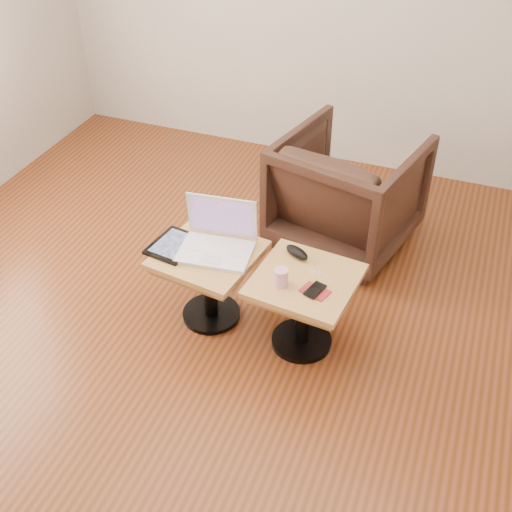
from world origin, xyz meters
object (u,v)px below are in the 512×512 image
(laptop, at_px, (217,241))
(side_table_left, at_px, (209,269))
(side_table_right, at_px, (304,295))
(striped_cup, at_px, (281,277))
(armchair, at_px, (348,192))

(laptop, bearing_deg, side_table_left, -135.42)
(side_table_right, height_order, laptop, laptop)
(side_table_left, xyz_separation_m, side_table_right, (0.53, -0.02, 0.00))
(side_table_left, bearing_deg, laptop, 59.39)
(side_table_left, distance_m, side_table_right, 0.53)
(laptop, bearing_deg, striped_cup, -27.61)
(striped_cup, height_order, armchair, armchair)
(side_table_right, xyz_separation_m, armchair, (-0.03, 0.97, 0.03))
(striped_cup, bearing_deg, armchair, 86.40)
(laptop, height_order, striped_cup, laptop)
(laptop, relative_size, armchair, 0.51)
(side_table_left, bearing_deg, armchair, 70.36)
(laptop, bearing_deg, armchair, 56.18)
(laptop, height_order, armchair, armchair)
(laptop, xyz_separation_m, striped_cup, (0.40, -0.15, -0.01))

